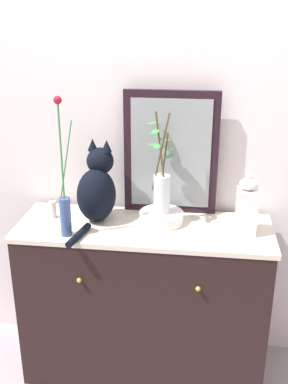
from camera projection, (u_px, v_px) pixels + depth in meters
name	position (u px, v px, depth m)	size (l,w,h in m)	color
ground_plane	(144.00, 365.00, 2.61)	(6.00, 6.00, 0.00)	#998D94
wall_back	(151.00, 125.00, 2.41)	(4.40, 0.08, 2.60)	silver
sideboard	(144.00, 300.00, 2.45)	(1.26, 0.46, 0.87)	black
mirror_leaning	(171.00, 153.00, 2.35)	(0.48, 0.03, 0.63)	black
cat_sitting	(97.00, 189.00, 2.31)	(0.23, 0.44, 0.40)	black
vase_slim_green	(65.00, 204.00, 2.15)	(0.08, 0.05, 0.65)	#344E85
bowl_porcelain	(161.00, 217.00, 2.32)	(0.22, 0.22, 0.06)	white
vase_glass_clear	(162.00, 188.00, 2.27)	(0.15, 0.23, 0.50)	silver
jar_lidded_porcelain	(247.00, 207.00, 2.17)	(0.10, 0.10, 0.30)	white
candle_pillar	(53.00, 209.00, 2.37)	(0.04, 0.04, 0.10)	silver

